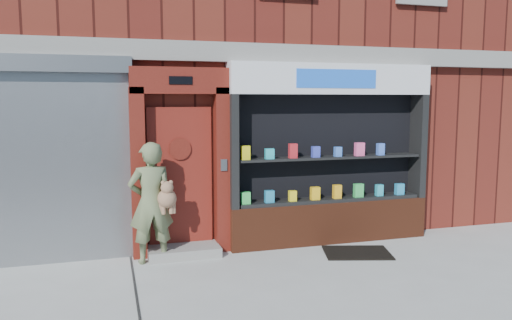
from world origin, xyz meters
name	(u,v)px	position (x,y,z in m)	size (l,w,h in m)	color
ground	(263,291)	(0.00, 0.00, 0.00)	(80.00, 80.00, 0.00)	#9E9E99
building	(186,31)	(0.00, 5.99, 4.00)	(12.00, 8.16, 8.00)	#551913
shutter_bay	(22,149)	(-3.00, 1.93, 1.72)	(3.10, 0.30, 3.04)	gray
red_door_bay	(181,162)	(-0.75, 1.86, 1.46)	(1.52, 0.58, 2.90)	#52140E
pharmacy_bay	(330,162)	(1.75, 1.81, 1.37)	(3.50, 0.41, 3.00)	#5E2916
woman	(152,202)	(-1.23, 1.54, 0.91)	(0.72, 0.49, 1.80)	#636E49
doormat	(357,253)	(1.89, 1.05, 0.01)	(1.02, 0.71, 0.03)	black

